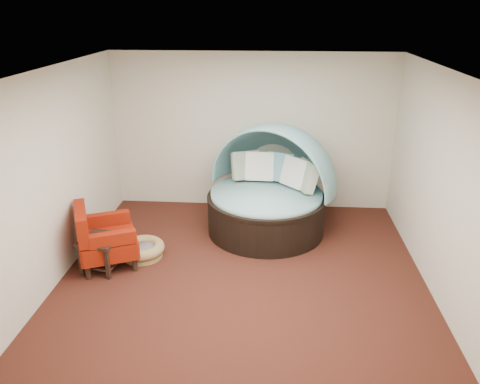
# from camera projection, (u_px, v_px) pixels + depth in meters

# --- Properties ---
(floor) EXTENTS (5.00, 5.00, 0.00)m
(floor) POSITION_uv_depth(u_px,v_px,m) (243.00, 275.00, 6.56)
(floor) COLOR #451C13
(floor) RESTS_ON ground
(wall_back) EXTENTS (5.00, 0.00, 5.00)m
(wall_back) POSITION_uv_depth(u_px,v_px,m) (253.00, 132.00, 8.35)
(wall_back) COLOR beige
(wall_back) RESTS_ON floor
(wall_front) EXTENTS (5.00, 0.00, 5.00)m
(wall_front) POSITION_uv_depth(u_px,v_px,m) (222.00, 292.00, 3.72)
(wall_front) COLOR beige
(wall_front) RESTS_ON floor
(wall_left) EXTENTS (0.00, 5.00, 5.00)m
(wall_left) POSITION_uv_depth(u_px,v_px,m) (56.00, 177.00, 6.21)
(wall_left) COLOR beige
(wall_left) RESTS_ON floor
(wall_right) EXTENTS (0.00, 5.00, 5.00)m
(wall_right) POSITION_uv_depth(u_px,v_px,m) (441.00, 187.00, 5.87)
(wall_right) COLOR beige
(wall_right) RESTS_ON floor
(ceiling) EXTENTS (5.00, 5.00, 0.00)m
(ceiling) POSITION_uv_depth(u_px,v_px,m) (243.00, 71.00, 5.51)
(ceiling) COLOR white
(ceiling) RESTS_ON wall_back
(canopy_daybed) EXTENTS (2.58, 2.56, 1.77)m
(canopy_daybed) POSITION_uv_depth(u_px,v_px,m) (270.00, 183.00, 7.62)
(canopy_daybed) COLOR black
(canopy_daybed) RESTS_ON floor
(pet_basket) EXTENTS (0.77, 0.77, 0.23)m
(pet_basket) POSITION_uv_depth(u_px,v_px,m) (143.00, 249.00, 6.99)
(pet_basket) COLOR #9A7D46
(pet_basket) RESTS_ON floor
(red_armchair) EXTENTS (1.05, 1.05, 0.93)m
(red_armchair) POSITION_uv_depth(u_px,v_px,m) (103.00, 238.00, 6.67)
(red_armchair) COLOR black
(red_armchair) RESTS_ON floor
(side_table) EXTENTS (0.61, 0.61, 0.50)m
(side_table) POSITION_uv_depth(u_px,v_px,m) (101.00, 249.00, 6.58)
(side_table) COLOR black
(side_table) RESTS_ON floor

